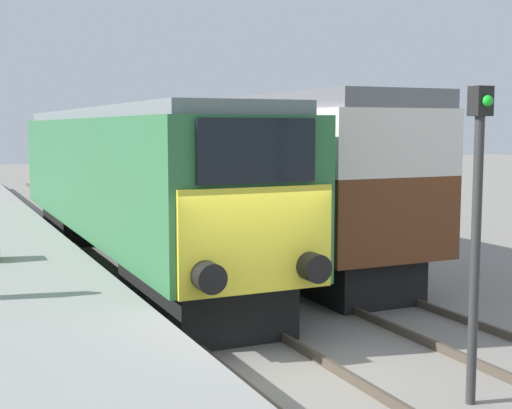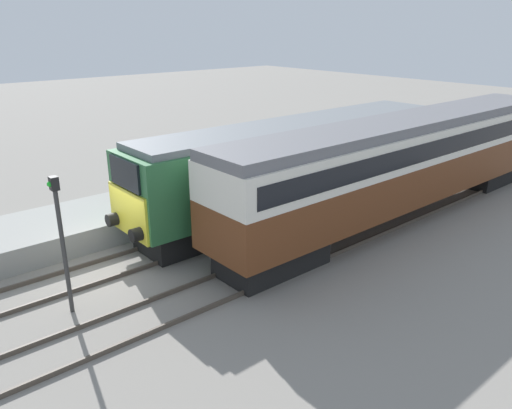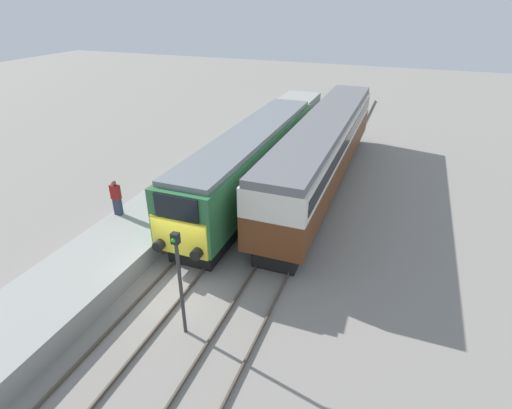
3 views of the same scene
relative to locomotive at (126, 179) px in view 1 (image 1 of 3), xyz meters
The scene contains 6 objects.
ground_plane 8.67m from the locomotive, 90.00° to the right, with size 120.00×120.00×0.00m, color gray.
rails_near_track 4.00m from the locomotive, 90.00° to the right, with size 1.51×60.00×0.14m.
rails_far_track 5.25m from the locomotive, 44.90° to the right, with size 1.50×60.00×0.14m.
locomotive is the anchor object (origin of this frame).
passenger_carriage 4.47m from the locomotive, 40.23° to the left, with size 2.75×19.10×4.17m.
signal_post 10.66m from the locomotive, 80.82° to the right, with size 0.24×0.28×3.96m.
Camera 1 is at (-4.35, -8.88, 3.48)m, focal length 50.00 mm.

